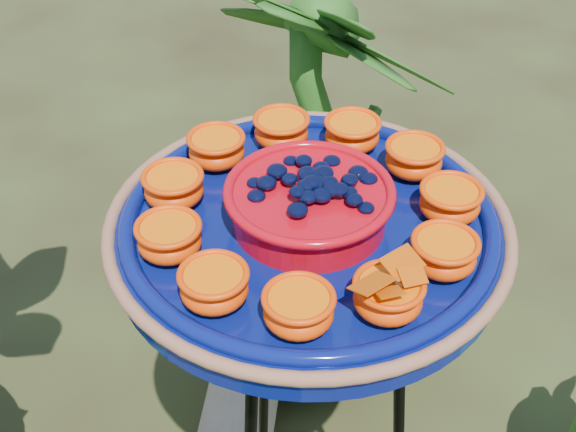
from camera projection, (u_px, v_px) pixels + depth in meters
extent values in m
torus|color=black|center=(308.00, 255.00, 1.03)|extent=(0.34, 0.34, 0.02)
cylinder|color=black|center=(264.00, 400.00, 1.44)|extent=(0.04, 0.09, 0.96)
cylinder|color=#07125D|center=(308.00, 235.00, 1.01)|extent=(0.60, 0.60, 0.04)
torus|color=#976344|center=(309.00, 223.00, 1.00)|extent=(0.51, 0.51, 0.02)
torus|color=#07125D|center=(309.00, 220.00, 1.00)|extent=(0.47, 0.47, 0.02)
cylinder|color=#BC0712|center=(309.00, 207.00, 0.98)|extent=(0.24, 0.24, 0.05)
torus|color=#BC0712|center=(309.00, 191.00, 0.97)|extent=(0.21, 0.21, 0.01)
ellipsoid|color=black|center=(309.00, 187.00, 0.96)|extent=(0.17, 0.17, 0.03)
ellipsoid|color=#F43A02|center=(414.00, 161.00, 1.07)|extent=(0.08, 0.08, 0.04)
cylinder|color=orange|center=(415.00, 149.00, 1.05)|extent=(0.07, 0.07, 0.01)
ellipsoid|color=#F43A02|center=(352.00, 136.00, 1.11)|extent=(0.08, 0.08, 0.04)
cylinder|color=orange|center=(353.00, 125.00, 1.10)|extent=(0.07, 0.07, 0.01)
ellipsoid|color=#F43A02|center=(281.00, 133.00, 1.12)|extent=(0.08, 0.08, 0.04)
cylinder|color=orange|center=(281.00, 121.00, 1.11)|extent=(0.07, 0.07, 0.01)
ellipsoid|color=#F43A02|center=(217.00, 152.00, 1.08)|extent=(0.08, 0.08, 0.04)
cylinder|color=orange|center=(216.00, 140.00, 1.07)|extent=(0.07, 0.07, 0.01)
ellipsoid|color=#F43A02|center=(174.00, 190.00, 1.02)|extent=(0.08, 0.08, 0.04)
cylinder|color=orange|center=(173.00, 178.00, 1.00)|extent=(0.07, 0.07, 0.01)
ellipsoid|color=#F43A02|center=(170.00, 241.00, 0.94)|extent=(0.08, 0.08, 0.04)
cylinder|color=orange|center=(168.00, 229.00, 0.93)|extent=(0.07, 0.07, 0.01)
ellipsoid|color=#F43A02|center=(214.00, 289.00, 0.88)|extent=(0.08, 0.08, 0.04)
cylinder|color=orange|center=(213.00, 276.00, 0.87)|extent=(0.07, 0.07, 0.01)
ellipsoid|color=#F43A02|center=(299.00, 313.00, 0.85)|extent=(0.08, 0.08, 0.04)
cylinder|color=orange|center=(299.00, 300.00, 0.84)|extent=(0.07, 0.07, 0.01)
ellipsoid|color=#F43A02|center=(388.00, 299.00, 0.87)|extent=(0.08, 0.08, 0.04)
cylinder|color=orange|center=(389.00, 287.00, 0.85)|extent=(0.07, 0.07, 0.01)
ellipsoid|color=#F43A02|center=(444.00, 257.00, 0.92)|extent=(0.08, 0.08, 0.04)
cylinder|color=orange|center=(446.00, 244.00, 0.91)|extent=(0.07, 0.07, 0.01)
ellipsoid|color=#F43A02|center=(450.00, 205.00, 0.99)|extent=(0.08, 0.08, 0.04)
cylinder|color=orange|center=(452.00, 192.00, 0.98)|extent=(0.07, 0.07, 0.01)
cylinder|color=black|center=(390.00, 279.00, 0.85)|extent=(0.01, 0.03, 0.00)
cube|color=#E16104|center=(372.00, 283.00, 0.83)|extent=(0.05, 0.03, 0.01)
cube|color=#E16104|center=(403.00, 262.00, 0.86)|extent=(0.05, 0.03, 0.01)
cylinder|color=tan|center=(239.00, 416.00, 1.89)|extent=(0.51, 0.48, 0.17)
imported|color=#204B14|center=(323.00, 175.00, 1.91)|extent=(0.66, 0.66, 1.03)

